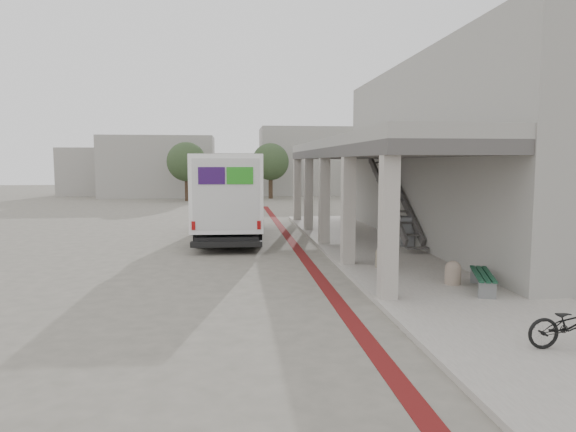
{
  "coord_description": "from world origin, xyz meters",
  "views": [
    {
      "loc": [
        -1.37,
        -14.52,
        3.18
      ],
      "look_at": [
        0.26,
        0.32,
        1.6
      ],
      "focal_mm": 32.0,
      "sensor_mm": 36.0,
      "label": 1
    }
  ],
  "objects": [
    {
      "name": "bollard_far",
      "position": [
        2.98,
        -0.19,
        0.43
      ],
      "size": [
        0.41,
        0.41,
        0.62
      ],
      "color": "gray",
      "rests_on": "sidewalk"
    },
    {
      "name": "tree_left",
      "position": [
        -5.0,
        28.0,
        3.18
      ],
      "size": [
        3.2,
        3.2,
        4.8
      ],
      "color": "#38281C",
      "rests_on": "ground"
    },
    {
      "name": "tree_mid",
      "position": [
        2.0,
        30.0,
        3.18
      ],
      "size": [
        3.2,
        3.2,
        4.8
      ],
      "color": "#38281C",
      "rests_on": "ground"
    },
    {
      "name": "distant_backdrop",
      "position": [
        -2.84,
        35.89,
        2.7
      ],
      "size": [
        28.0,
        10.0,
        6.5
      ],
      "color": "#999691",
      "rests_on": "ground"
    },
    {
      "name": "utility_cabinet",
      "position": [
        5.0,
        3.5,
        0.65
      ],
      "size": [
        0.61,
        0.73,
        1.07
      ],
      "primitive_type": "cube",
      "rotation": [
        0.0,
        0.0,
        -0.22
      ],
      "color": "slate",
      "rests_on": "sidewalk"
    },
    {
      "name": "tree_right",
      "position": [
        10.0,
        29.0,
        3.18
      ],
      "size": [
        3.2,
        3.2,
        4.8
      ],
      "color": "#38281C",
      "rests_on": "ground"
    },
    {
      "name": "bike_lane_stripe",
      "position": [
        1.0,
        2.0,
        0.01
      ],
      "size": [
        0.35,
        40.0,
        0.01
      ],
      "primitive_type": "cube",
      "color": "#601313",
      "rests_on": "ground"
    },
    {
      "name": "bicycle_black",
      "position": [
        4.19,
        -6.88,
        0.53
      ],
      "size": [
        1.55,
        0.55,
        0.81
      ],
      "primitive_type": "imported",
      "rotation": [
        0.0,
        0.0,
        1.56
      ],
      "color": "black",
      "rests_on": "sidewalk"
    },
    {
      "name": "fedex_truck",
      "position": [
        -1.46,
        6.83,
        1.84
      ],
      "size": [
        2.76,
        8.18,
        3.46
      ],
      "rotation": [
        0.0,
        0.0,
        -0.03
      ],
      "color": "black",
      "rests_on": "ground"
    },
    {
      "name": "bench",
      "position": [
        4.56,
        -3.11,
        0.42
      ],
      "size": [
        0.97,
        1.83,
        0.42
      ],
      "rotation": [
        0.0,
        0.0,
        -0.34
      ],
      "color": "slate",
      "rests_on": "sidewalk"
    },
    {
      "name": "bollard_near",
      "position": [
        4.13,
        -2.41,
        0.42
      ],
      "size": [
        0.4,
        0.4,
        0.59
      ],
      "color": "gray",
      "rests_on": "sidewalk"
    },
    {
      "name": "transit_building",
      "position": [
        6.83,
        4.5,
        3.4
      ],
      "size": [
        7.6,
        17.0,
        7.0
      ],
      "color": "gray",
      "rests_on": "ground"
    },
    {
      "name": "sidewalk",
      "position": [
        4.0,
        0.0,
        0.06
      ],
      "size": [
        4.4,
        28.0,
        0.12
      ],
      "primitive_type": "cube",
      "color": "gray",
      "rests_on": "ground"
    },
    {
      "name": "ground",
      "position": [
        0.0,
        0.0,
        0.0
      ],
      "size": [
        120.0,
        120.0,
        0.0
      ],
      "primitive_type": "plane",
      "color": "#656056",
      "rests_on": "ground"
    }
  ]
}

